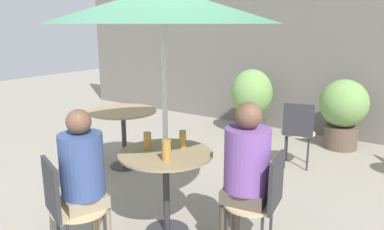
{
  "coord_description": "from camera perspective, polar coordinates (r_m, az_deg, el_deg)",
  "views": [
    {
      "loc": [
        1.94,
        -2.16,
        1.83
      ],
      "look_at": [
        0.05,
        0.61,
        1.0
      ],
      "focal_mm": 35.0,
      "sensor_mm": 36.0,
      "label": 1
    }
  ],
  "objects": [
    {
      "name": "cafe_table_far",
      "position": [
        4.86,
        -10.41,
        -0.99
      ],
      "size": [
        0.85,
        0.85,
        0.75
      ],
      "color": "#2D2D33",
      "rests_on": "ground_plane"
    },
    {
      "name": "bistro_chair_0",
      "position": [
        3.0,
        -18.57,
        -12.53
      ],
      "size": [
        0.46,
        0.48,
        0.87
      ],
      "rotation": [
        0.0,
        0.0,
        -3.52
      ],
      "color": "tan",
      "rests_on": "ground_plane"
    },
    {
      "name": "potted_plant_1",
      "position": [
        5.94,
        22.05,
        0.76
      ],
      "size": [
        0.7,
        0.7,
        1.04
      ],
      "color": "brown",
      "rests_on": "ground_plane"
    },
    {
      "name": "seated_person_0",
      "position": [
        2.96,
        -16.08,
        -8.51
      ],
      "size": [
        0.37,
        0.39,
        1.22
      ],
      "rotation": [
        0.0,
        0.0,
        2.76
      ],
      "color": "gray",
      "rests_on": "ground_plane"
    },
    {
      "name": "beer_glass_2",
      "position": [
        3.3,
        -1.42,
        -3.72
      ],
      "size": [
        0.06,
        0.06,
        0.16
      ],
      "color": "#B28433",
      "rests_on": "cafe_table_near"
    },
    {
      "name": "beer_glass_0",
      "position": [
        3.3,
        -6.81,
        -3.91
      ],
      "size": [
        0.07,
        0.07,
        0.15
      ],
      "color": "#B28433",
      "rests_on": "cafe_table_near"
    },
    {
      "name": "bistro_chair_2",
      "position": [
        4.92,
        15.86,
        -2.02
      ],
      "size": [
        0.45,
        0.47,
        0.87
      ],
      "rotation": [
        0.0,
        0.0,
        3.41
      ],
      "color": "tan",
      "rests_on": "ground_plane"
    },
    {
      "name": "storefront_wall",
      "position": [
        6.53,
        17.28,
        10.32
      ],
      "size": [
        10.0,
        0.06,
        3.0
      ],
      "color": "slate",
      "rests_on": "ground_plane"
    },
    {
      "name": "umbrella",
      "position": [
        3.04,
        -4.44,
        16.27
      ],
      "size": [
        1.84,
        1.84,
        2.1
      ],
      "color": "silver",
      "rests_on": "ground_plane"
    },
    {
      "name": "potted_plant_0",
      "position": [
        6.32,
        9.04,
        2.47
      ],
      "size": [
        0.69,
        0.69,
        1.1
      ],
      "color": "#47423D",
      "rests_on": "ground_plane"
    },
    {
      "name": "bistro_chair_1",
      "position": [
        3.0,
        10.69,
        -12.07
      ],
      "size": [
        0.45,
        0.43,
        0.87
      ],
      "rotation": [
        0.0,
        0.0,
        -1.42
      ],
      "color": "tan",
      "rests_on": "ground_plane"
    },
    {
      "name": "seated_person_1",
      "position": [
        2.95,
        8.06,
        -7.84
      ],
      "size": [
        0.38,
        0.35,
        1.26
      ],
      "rotation": [
        0.0,
        0.0,
        -1.42
      ],
      "color": "brown",
      "rests_on": "ground_plane"
    },
    {
      "name": "beer_glass_1",
      "position": [
        3.01,
        -3.92,
        -5.41
      ],
      "size": [
        0.07,
        0.07,
        0.17
      ],
      "color": "#B28433",
      "rests_on": "cafe_table_near"
    },
    {
      "name": "cafe_table_near",
      "position": [
        3.27,
        -3.99,
        -8.32
      ],
      "size": [
        0.81,
        0.81,
        0.75
      ],
      "color": "#2D2D33",
      "rests_on": "ground_plane"
    }
  ]
}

